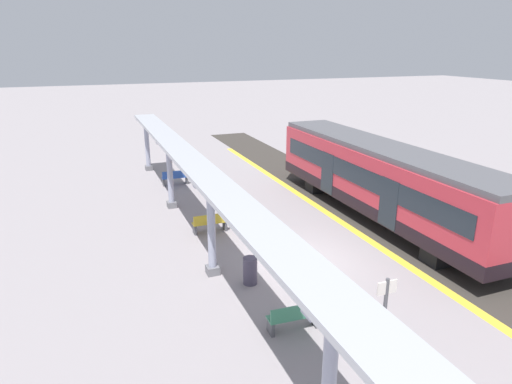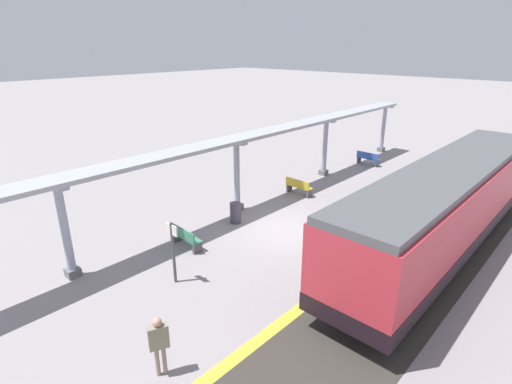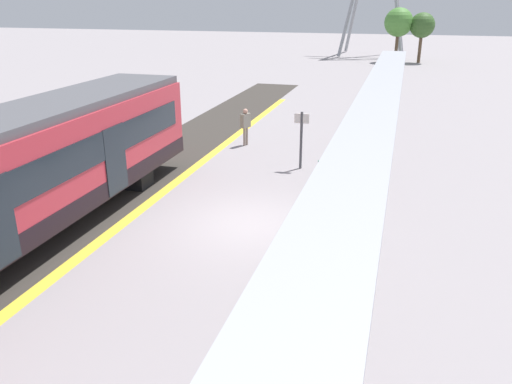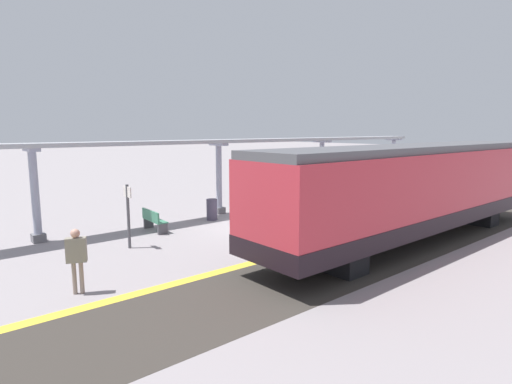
{
  "view_description": "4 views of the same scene",
  "coord_description": "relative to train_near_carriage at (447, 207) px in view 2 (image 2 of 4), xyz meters",
  "views": [
    {
      "loc": [
        7.01,
        13.63,
        7.65
      ],
      "look_at": [
        0.78,
        -2.47,
        2.07
      ],
      "focal_mm": 31.67,
      "sensor_mm": 36.0,
      "label": 1
    },
    {
      "loc": [
        -9.34,
        12.11,
        7.52
      ],
      "look_at": [
        1.22,
        0.68,
        1.68
      ],
      "focal_mm": 27.79,
      "sensor_mm": 36.0,
      "label": 2
    },
    {
      "loc": [
        3.97,
        -13.17,
        6.15
      ],
      "look_at": [
        0.7,
        -1.73,
        1.68
      ],
      "focal_mm": 36.28,
      "sensor_mm": 36.0,
      "label": 3
    },
    {
      "loc": [
        -12.93,
        11.17,
        4.03
      ],
      "look_at": [
        1.95,
        -1.42,
        1.08
      ],
      "focal_mm": 29.21,
      "sensor_mm": 36.0,
      "label": 4
    }
  ],
  "objects": [
    {
      "name": "ground_plane",
      "position": [
        5.33,
        2.71,
        -1.83
      ],
      "size": [
        176.0,
        176.0,
        0.0
      ],
      "primitive_type": "plane",
      "color": "gray"
    },
    {
      "name": "tactile_edge_strip",
      "position": [
        1.78,
        2.71,
        -1.83
      ],
      "size": [
        0.37,
        39.1,
        0.01
      ],
      "primitive_type": "cube",
      "color": "yellow",
      "rests_on": "ground"
    },
    {
      "name": "trackbed",
      "position": [
        -0.0,
        2.71,
        -1.83
      ],
      "size": [
        3.2,
        51.1,
        0.01
      ],
      "primitive_type": "cube",
      "color": "#38332D",
      "rests_on": "ground"
    },
    {
      "name": "train_near_carriage",
      "position": [
        0.0,
        0.0,
        0.0
      ],
      "size": [
        2.65,
        14.6,
        3.48
      ],
      "color": "#BA2E3A",
      "rests_on": "ground"
    },
    {
      "name": "canopy_pillar_nearest",
      "position": [
        8.61,
        -12.56,
        -0.12
      ],
      "size": [
        1.1,
        0.44,
        3.39
      ],
      "color": "slate",
      "rests_on": "ground"
    },
    {
      "name": "canopy_pillar_second",
      "position": [
        8.61,
        -4.93,
        -0.12
      ],
      "size": [
        1.1,
        0.44,
        3.39
      ],
      "color": "slate",
      "rests_on": "ground"
    },
    {
      "name": "canopy_pillar_third",
      "position": [
        8.61,
        2.47,
        -0.12
      ],
      "size": [
        1.1,
        0.44,
        3.39
      ],
      "color": "slate",
      "rests_on": "ground"
    },
    {
      "name": "canopy_pillar_fourth",
      "position": [
        8.61,
        10.44,
        -0.12
      ],
      "size": [
        1.1,
        0.44,
        3.39
      ],
      "color": "slate",
      "rests_on": "ground"
    },
    {
      "name": "canopy_beam",
      "position": [
        8.61,
        2.81,
        1.63
      ],
      "size": [
        1.2,
        31.55,
        0.16
      ],
      "primitive_type": "cube",
      "color": "#A8AAB2",
      "rests_on": "canopy_pillar_nearest"
    },
    {
      "name": "bench_near_end",
      "position": [
        7.4,
        6.53,
        -1.39
      ],
      "size": [
        1.52,
        0.51,
        0.86
      ],
      "color": "#3B8260",
      "rests_on": "ground"
    },
    {
      "name": "bench_mid_platform",
      "position": [
        7.66,
        -8.67,
        -1.39
      ],
      "size": [
        1.51,
        0.48,
        0.86
      ],
      "color": "#294FA8",
      "rests_on": "ground"
    },
    {
      "name": "bench_far_end",
      "position": [
        7.68,
        -1.16,
        -1.39
      ],
      "size": [
        1.5,
        0.45,
        0.86
      ],
      "color": "gold",
      "rests_on": "ground"
    },
    {
      "name": "trash_bin",
      "position": [
        7.62,
        3.58,
        -1.36
      ],
      "size": [
        0.48,
        0.48,
        0.95
      ],
      "primitive_type": "cylinder",
      "color": "#474054",
      "rests_on": "ground"
    },
    {
      "name": "platform_info_sign",
      "position": [
        5.73,
        8.26,
        -0.51
      ],
      "size": [
        0.56,
        0.1,
        2.2
      ],
      "color": "#4C4C51",
      "rests_on": "ground"
    },
    {
      "name": "passenger_waiting_near_edge",
      "position": [
        2.72,
        10.89,
        -0.81
      ],
      "size": [
        0.39,
        0.52,
        1.64
      ],
      "color": "gray",
      "rests_on": "ground"
    }
  ]
}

